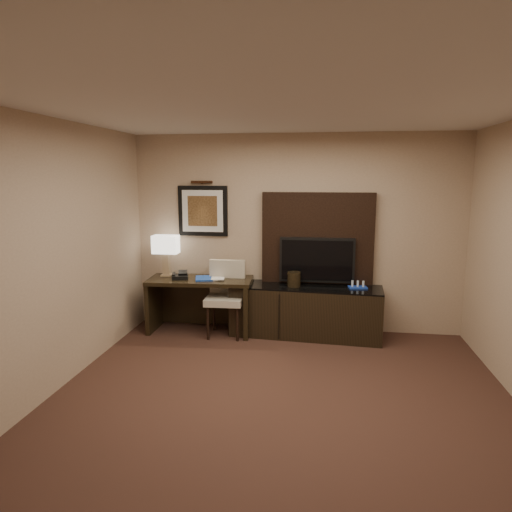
% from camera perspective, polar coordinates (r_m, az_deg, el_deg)
% --- Properties ---
extents(floor, '(4.50, 5.00, 0.01)m').
position_cam_1_polar(floor, '(4.33, 2.60, -19.72)').
color(floor, '#371F18').
rests_on(floor, ground).
extents(ceiling, '(4.50, 5.00, 0.01)m').
position_cam_1_polar(ceiling, '(3.80, 2.94, 18.46)').
color(ceiling, silver).
rests_on(ceiling, wall_back).
extents(wall_back, '(4.50, 0.01, 2.70)m').
position_cam_1_polar(wall_back, '(6.30, 4.98, 2.79)').
color(wall_back, tan).
rests_on(wall_back, floor).
extents(wall_front, '(4.50, 0.01, 2.70)m').
position_cam_1_polar(wall_front, '(1.52, -7.20, -21.71)').
color(wall_front, tan).
rests_on(wall_front, floor).
extents(wall_left, '(0.01, 5.00, 2.70)m').
position_cam_1_polar(wall_left, '(4.63, -26.18, -0.87)').
color(wall_left, tan).
rests_on(wall_left, floor).
extents(desk, '(1.44, 0.68, 0.75)m').
position_cam_1_polar(desk, '(6.36, -6.92, -6.13)').
color(desk, black).
rests_on(desk, floor).
extents(credenza, '(2.03, 0.69, 0.69)m').
position_cam_1_polar(credenza, '(6.21, 6.21, -6.84)').
color(credenza, black).
rests_on(credenza, floor).
extents(tv_wall_panel, '(1.50, 0.12, 1.30)m').
position_cam_1_polar(tv_wall_panel, '(6.24, 7.69, 1.93)').
color(tv_wall_panel, black).
rests_on(tv_wall_panel, wall_back).
extents(tv, '(1.00, 0.08, 0.60)m').
position_cam_1_polar(tv, '(6.18, 7.62, -0.49)').
color(tv, black).
rests_on(tv, tv_wall_panel).
extents(artwork, '(0.70, 0.04, 0.70)m').
position_cam_1_polar(artwork, '(6.45, -6.65, 5.62)').
color(artwork, black).
rests_on(artwork, wall_back).
extents(picture_light, '(0.04, 0.04, 0.30)m').
position_cam_1_polar(picture_light, '(6.40, -6.81, 9.16)').
color(picture_light, '#422515').
rests_on(picture_light, wall_back).
extents(desk_chair, '(0.51, 0.58, 1.02)m').
position_cam_1_polar(desk_chair, '(6.15, -3.90, -5.36)').
color(desk_chair, beige).
rests_on(desk_chair, floor).
extents(table_lamp, '(0.35, 0.20, 0.56)m').
position_cam_1_polar(table_lamp, '(6.47, -11.17, -0.01)').
color(table_lamp, tan).
rests_on(table_lamp, desk).
extents(desk_phone, '(0.26, 0.24, 0.11)m').
position_cam_1_polar(desk_phone, '(6.29, -9.47, -2.35)').
color(desk_phone, black).
rests_on(desk_phone, desk).
extents(blue_folder, '(0.30, 0.35, 0.02)m').
position_cam_1_polar(blue_folder, '(6.24, -6.49, -2.78)').
color(blue_folder, '#173D9A').
rests_on(blue_folder, desk).
extents(book, '(0.18, 0.06, 0.24)m').
position_cam_1_polar(book, '(6.19, -5.64, -1.84)').
color(book, '#B2A18C').
rests_on(book, desk).
extents(ice_bucket, '(0.20, 0.20, 0.20)m').
position_cam_1_polar(ice_bucket, '(6.07, 4.76, -2.91)').
color(ice_bucket, black).
rests_on(ice_bucket, credenza).
extents(minibar_tray, '(0.25, 0.18, 0.08)m').
position_cam_1_polar(minibar_tray, '(6.12, 12.60, -3.55)').
color(minibar_tray, '#1A3CAF').
rests_on(minibar_tray, credenza).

